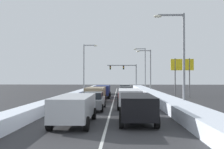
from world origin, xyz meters
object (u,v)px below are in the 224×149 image
(street_lamp_right_mid, at_px, (148,67))
(suv_black_right_lane_nearest, at_px, (137,106))
(suv_white_right_lane_second, at_px, (130,97))
(sedan_charcoal_right_lane_fifth, at_px, (125,89))
(suv_silver_center_lane_nearest, at_px, (74,107))
(street_lamp_left_mid, at_px, (86,64))
(sedan_gray_center_lane_second, at_px, (93,101))
(street_lamp_right_far, at_px, (144,65))
(suv_tan_center_lane_third, at_px, (96,93))
(sedan_maroon_right_lane_fourth, at_px, (125,91))
(traffic_light_gantry, at_px, (127,71))
(street_lamp_right_near, at_px, (180,52))
(sedan_green_center_lane_fifth, at_px, (104,90))
(roadside_sign_right, at_px, (182,69))
(sedan_red_right_lane_third, at_px, (126,94))
(suv_navy_center_lane_fourth, at_px, (102,90))

(street_lamp_right_mid, bearing_deg, suv_black_right_lane_nearest, -98.47)
(suv_white_right_lane_second, bearing_deg, sedan_charcoal_right_lane_fifth, 90.12)
(suv_silver_center_lane_nearest, distance_m, street_lamp_left_mid, 29.64)
(sedan_gray_center_lane_second, xyz_separation_m, street_lamp_right_far, (7.57, 31.52, 4.73))
(suv_white_right_lane_second, height_order, suv_tan_center_lane_third, same)
(suv_silver_center_lane_nearest, bearing_deg, suv_black_right_lane_nearest, 10.79)
(sedan_charcoal_right_lane_fifth, height_order, suv_silver_center_lane_nearest, suv_silver_center_lane_nearest)
(sedan_maroon_right_lane_fourth, distance_m, street_lamp_right_mid, 9.20)
(sedan_maroon_right_lane_fourth, relative_size, traffic_light_gantry, 0.60)
(suv_silver_center_lane_nearest, relative_size, street_lamp_right_near, 0.59)
(sedan_maroon_right_lane_fourth, xyz_separation_m, street_lamp_right_far, (4.45, 17.67, 4.73))
(sedan_green_center_lane_fifth, bearing_deg, suv_tan_center_lane_third, -90.06)
(sedan_green_center_lane_fifth, xyz_separation_m, traffic_light_gantry, (4.50, 20.33, 3.73))
(roadside_sign_right, bearing_deg, suv_silver_center_lane_nearest, -120.60)
(sedan_red_right_lane_third, distance_m, suv_tan_center_lane_third, 4.15)
(sedan_green_center_lane_fifth, bearing_deg, suv_white_right_lane_second, -78.69)
(suv_black_right_lane_nearest, bearing_deg, sedan_maroon_right_lane_fourth, 90.67)
(street_lamp_right_near, bearing_deg, suv_black_right_lane_nearest, -125.57)
(sedan_gray_center_lane_second, height_order, roadside_sign_right, roadside_sign_right)
(suv_tan_center_lane_third, bearing_deg, suv_black_right_lane_nearest, -72.02)
(sedan_red_right_lane_third, bearing_deg, sedan_gray_center_lane_second, -110.00)
(street_lamp_right_mid, xyz_separation_m, street_lamp_left_mid, (-11.34, 1.82, 0.66))
(sedan_maroon_right_lane_fourth, distance_m, sedan_gray_center_lane_second, 14.20)
(street_lamp_right_mid, bearing_deg, suv_navy_center_lane_fourth, -129.52)
(sedan_red_right_lane_third, height_order, street_lamp_right_far, street_lamp_right_far)
(suv_tan_center_lane_third, height_order, suv_navy_center_lane_fourth, same)
(sedan_maroon_right_lane_fourth, height_order, sedan_charcoal_right_lane_fifth, same)
(traffic_light_gantry, relative_size, street_lamp_right_mid, 0.98)
(street_lamp_right_near, relative_size, street_lamp_right_mid, 1.08)
(street_lamp_left_mid, bearing_deg, suv_silver_center_lane_nearest, -82.79)
(street_lamp_right_mid, bearing_deg, suv_tan_center_lane_third, -117.04)
(suv_white_right_lane_second, xyz_separation_m, street_lamp_right_far, (4.39, 30.28, 4.48))
(suv_white_right_lane_second, bearing_deg, suv_silver_center_lane_nearest, -115.41)
(suv_white_right_lane_second, relative_size, sedan_gray_center_lane_second, 1.09)
(street_lamp_right_near, height_order, street_lamp_left_mid, street_lamp_left_mid)
(suv_navy_center_lane_fourth, relative_size, traffic_light_gantry, 0.65)
(sedan_maroon_right_lane_fourth, height_order, suv_navy_center_lane_fourth, suv_navy_center_lane_fourth)
(sedan_green_center_lane_fifth, relative_size, street_lamp_right_near, 0.54)
(sedan_gray_center_lane_second, bearing_deg, suv_white_right_lane_second, 21.32)
(sedan_red_right_lane_third, height_order, sedan_green_center_lane_fifth, same)
(sedan_green_center_lane_fifth, bearing_deg, street_lamp_left_mid, 133.39)
(sedan_red_right_lane_third, xyz_separation_m, suv_navy_center_lane_fourth, (-3.14, 3.76, 0.25))
(suv_silver_center_lane_nearest, xyz_separation_m, suv_tan_center_lane_third, (-0.03, 12.21, 0.00))
(sedan_charcoal_right_lane_fifth, xyz_separation_m, suv_silver_center_lane_nearest, (-3.50, -26.83, 0.25))
(suv_navy_center_lane_fourth, xyz_separation_m, street_lamp_left_mid, (-3.93, 10.80, 4.28))
(sedan_maroon_right_lane_fourth, xyz_separation_m, suv_tan_center_lane_third, (-3.51, -7.85, 0.25))
(suv_black_right_lane_nearest, bearing_deg, sedan_green_center_lane_fifth, 98.62)
(sedan_charcoal_right_lane_fifth, relative_size, street_lamp_right_mid, 0.59)
(sedan_charcoal_right_lane_fifth, relative_size, suv_tan_center_lane_third, 0.92)
(sedan_maroon_right_lane_fourth, xyz_separation_m, traffic_light_gantry, (1.01, 25.50, 3.73))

